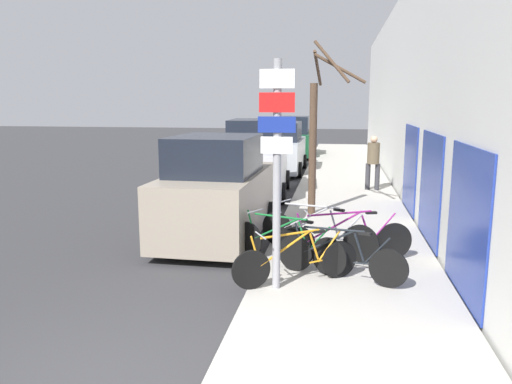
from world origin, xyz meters
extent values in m
plane|color=#333335|center=(0.00, 11.20, 0.00)|extent=(80.00, 80.00, 0.00)
cube|color=#ADA89E|center=(2.60, 14.00, 0.07)|extent=(3.20, 32.00, 0.15)
cube|color=silver|center=(4.35, 14.00, 3.25)|extent=(0.20, 32.00, 6.50)
cube|color=navy|center=(4.23, 3.28, 1.28)|extent=(0.03, 2.26, 2.25)
cube|color=navy|center=(4.23, 6.34, 1.28)|extent=(0.03, 2.26, 2.25)
cube|color=navy|center=(4.23, 9.39, 1.28)|extent=(0.03, 2.26, 2.25)
cylinder|color=#939399|center=(1.43, 3.13, 1.90)|extent=(0.12, 0.12, 3.49)
cube|color=white|center=(1.43, 3.06, 3.36)|extent=(0.51, 0.02, 0.27)
cube|color=red|center=(1.43, 3.06, 3.02)|extent=(0.53, 0.02, 0.29)
cube|color=navy|center=(1.43, 3.06, 2.70)|extent=(0.56, 0.02, 0.23)
cube|color=white|center=(1.43, 3.06, 2.40)|extent=(0.47, 0.02, 0.25)
cylinder|color=black|center=(1.06, 3.00, 0.47)|extent=(0.57, 0.34, 0.63)
cylinder|color=black|center=(2.40, 3.74, 0.47)|extent=(0.57, 0.34, 0.63)
cylinder|color=orange|center=(1.56, 3.28, 0.76)|extent=(0.77, 0.45, 0.52)
cylinder|color=orange|center=(1.63, 3.32, 0.98)|extent=(0.89, 0.52, 0.08)
cylinder|color=orange|center=(2.00, 3.52, 0.73)|extent=(0.18, 0.12, 0.45)
cylinder|color=orange|center=(2.16, 3.61, 0.49)|extent=(0.49, 0.29, 0.08)
cylinder|color=orange|center=(2.23, 3.65, 0.71)|extent=(0.37, 0.22, 0.51)
cylinder|color=orange|center=(1.12, 3.04, 0.73)|extent=(0.18, 0.12, 0.55)
cube|color=black|center=(2.06, 3.56, 0.98)|extent=(0.21, 0.17, 0.04)
cylinder|color=#99999E|center=(1.19, 3.07, 1.00)|extent=(0.23, 0.40, 0.02)
cylinder|color=black|center=(1.65, 3.96, 0.47)|extent=(0.60, 0.25, 0.63)
cylinder|color=black|center=(3.16, 3.42, 0.47)|extent=(0.60, 0.25, 0.63)
cylinder|color=black|center=(2.22, 3.76, 0.76)|extent=(0.86, 0.34, 0.52)
cylinder|color=black|center=(2.30, 3.73, 0.98)|extent=(0.99, 0.39, 0.08)
cylinder|color=black|center=(2.71, 3.58, 0.73)|extent=(0.20, 0.10, 0.45)
cylinder|color=black|center=(2.90, 3.51, 0.49)|extent=(0.54, 0.22, 0.08)
cylinder|color=black|center=(2.97, 3.49, 0.71)|extent=(0.41, 0.17, 0.51)
cylinder|color=black|center=(1.73, 3.94, 0.73)|extent=(0.19, 0.10, 0.55)
cube|color=black|center=(2.79, 3.55, 0.97)|extent=(0.22, 0.14, 0.04)
cylinder|color=#99999E|center=(1.81, 3.91, 1.00)|extent=(0.17, 0.42, 0.02)
cylinder|color=black|center=(0.70, 4.66, 0.48)|extent=(0.60, 0.35, 0.66)
cylinder|color=black|center=(2.23, 3.81, 0.48)|extent=(0.60, 0.35, 0.66)
cylinder|color=#197233|center=(1.28, 4.34, 0.79)|extent=(0.87, 0.51, 0.54)
cylinder|color=#197233|center=(1.35, 4.30, 1.02)|extent=(1.01, 0.58, 0.09)
cylinder|color=#197233|center=(1.78, 4.07, 0.76)|extent=(0.20, 0.13, 0.48)
cylinder|color=#197233|center=(1.97, 3.96, 0.51)|extent=(0.55, 0.32, 0.08)
cylinder|color=#197233|center=(2.04, 3.92, 0.74)|extent=(0.42, 0.25, 0.53)
cylinder|color=#197233|center=(0.78, 4.62, 0.76)|extent=(0.20, 0.13, 0.57)
cube|color=black|center=(1.85, 4.02, 1.01)|extent=(0.21, 0.17, 0.04)
cylinder|color=#99999E|center=(0.86, 4.57, 1.04)|extent=(0.23, 0.40, 0.02)
cylinder|color=black|center=(1.65, 4.38, 0.49)|extent=(0.67, 0.23, 0.68)
cylinder|color=black|center=(3.40, 4.92, 0.49)|extent=(0.67, 0.23, 0.68)
cylinder|color=#8C1E72|center=(2.30, 4.58, 0.81)|extent=(0.99, 0.33, 0.56)
cylinder|color=#8C1E72|center=(2.39, 4.61, 1.05)|extent=(1.15, 0.38, 0.09)
cylinder|color=#8C1E72|center=(2.87, 4.76, 0.78)|extent=(0.22, 0.10, 0.49)
cylinder|color=#8C1E72|center=(3.09, 4.82, 0.52)|extent=(0.62, 0.21, 0.08)
cylinder|color=#8C1E72|center=(3.18, 4.85, 0.76)|extent=(0.47, 0.17, 0.55)
cylinder|color=#8C1E72|center=(1.74, 4.41, 0.78)|extent=(0.21, 0.09, 0.59)
cube|color=black|center=(2.96, 4.78, 1.04)|extent=(0.21, 0.13, 0.04)
cylinder|color=#99999E|center=(1.82, 4.44, 1.07)|extent=(0.15, 0.43, 0.02)
cylinder|color=black|center=(1.16, 5.44, 0.50)|extent=(0.64, 0.35, 0.70)
cylinder|color=black|center=(2.79, 4.62, 0.50)|extent=(0.64, 0.35, 0.70)
cylinder|color=#B7B7BC|center=(1.77, 5.13, 0.82)|extent=(0.93, 0.49, 0.58)
cylinder|color=#B7B7BC|center=(1.85, 5.09, 1.07)|extent=(1.08, 0.57, 0.09)
cylinder|color=#B7B7BC|center=(2.30, 4.86, 0.80)|extent=(0.21, 0.13, 0.50)
cylinder|color=#B7B7BC|center=(2.50, 4.76, 0.53)|extent=(0.59, 0.32, 0.08)
cylinder|color=#B7B7BC|center=(2.59, 4.72, 0.77)|extent=(0.44, 0.24, 0.56)
cylinder|color=#B7B7BC|center=(1.24, 5.40, 0.80)|extent=(0.21, 0.13, 0.61)
cube|color=black|center=(2.38, 4.82, 1.06)|extent=(0.21, 0.16, 0.04)
cylinder|color=#99999E|center=(1.32, 5.36, 1.10)|extent=(0.22, 0.40, 0.02)
cube|color=gray|center=(-0.27, 6.29, 0.83)|extent=(1.99, 4.23, 1.32)
cube|color=black|center=(-0.27, 6.12, 1.90)|extent=(1.75, 2.21, 0.82)
cylinder|color=black|center=(-1.19, 7.60, 0.31)|extent=(0.23, 0.62, 0.61)
cylinder|color=black|center=(0.71, 7.56, 0.31)|extent=(0.23, 0.62, 0.61)
cylinder|color=black|center=(-1.24, 5.01, 0.31)|extent=(0.23, 0.62, 0.61)
cylinder|color=black|center=(0.65, 4.97, 0.31)|extent=(0.23, 0.62, 0.61)
cube|color=silver|center=(-0.24, 11.49, 0.86)|extent=(2.03, 4.40, 1.35)
cube|color=black|center=(-0.23, 11.32, 2.00)|extent=(1.73, 2.33, 0.93)
cylinder|color=black|center=(-1.21, 12.77, 0.33)|extent=(0.26, 0.67, 0.66)
cylinder|color=black|center=(0.57, 12.88, 0.33)|extent=(0.26, 0.67, 0.66)
cylinder|color=black|center=(-1.05, 10.11, 0.33)|extent=(0.26, 0.67, 0.66)
cylinder|color=black|center=(0.73, 10.21, 0.33)|extent=(0.26, 0.67, 0.66)
cube|color=#B2B7BC|center=(-0.13, 17.01, 0.78)|extent=(1.86, 4.65, 1.22)
cube|color=black|center=(-0.13, 16.83, 1.78)|extent=(1.67, 2.42, 0.77)
cylinder|color=black|center=(-1.05, 18.45, 0.32)|extent=(0.22, 0.63, 0.63)
cylinder|color=black|center=(0.79, 18.46, 0.32)|extent=(0.22, 0.63, 0.63)
cylinder|color=black|center=(-1.05, 15.57, 0.32)|extent=(0.22, 0.63, 0.63)
cylinder|color=black|center=(0.80, 15.57, 0.32)|extent=(0.22, 0.63, 0.63)
cube|color=#144728|center=(-0.14, 22.94, 0.75)|extent=(2.00, 4.25, 1.14)
cube|color=black|center=(-0.13, 22.77, 1.77)|extent=(1.75, 2.23, 0.90)
cylinder|color=black|center=(-1.11, 24.21, 0.32)|extent=(0.24, 0.65, 0.64)
cylinder|color=black|center=(0.76, 24.27, 0.32)|extent=(0.24, 0.65, 0.64)
cylinder|color=black|center=(-1.03, 21.61, 0.32)|extent=(0.24, 0.65, 0.64)
cylinder|color=black|center=(0.84, 21.66, 0.32)|extent=(0.24, 0.65, 0.64)
cylinder|color=#333338|center=(3.32, 12.39, 0.58)|extent=(0.16, 0.16, 0.86)
cylinder|color=#333338|center=(3.63, 12.36, 0.58)|extent=(0.16, 0.16, 0.86)
cylinder|color=brown|center=(3.47, 12.38, 1.35)|extent=(0.40, 0.40, 0.68)
sphere|color=tan|center=(3.47, 12.38, 1.81)|extent=(0.23, 0.23, 0.23)
cylinder|color=#4C3828|center=(1.69, 8.49, 1.81)|extent=(0.19, 0.19, 3.33)
cylinder|color=#4C3828|center=(2.12, 8.26, 3.98)|extent=(0.94, 0.55, 1.06)
cylinder|color=#4C3828|center=(1.75, 9.05, 3.86)|extent=(0.20, 1.18, 0.84)
cylinder|color=#4C3828|center=(2.31, 8.39, 3.82)|extent=(1.29, 0.29, 0.76)
camera|label=1|loc=(2.33, -4.26, 3.04)|focal=35.00mm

